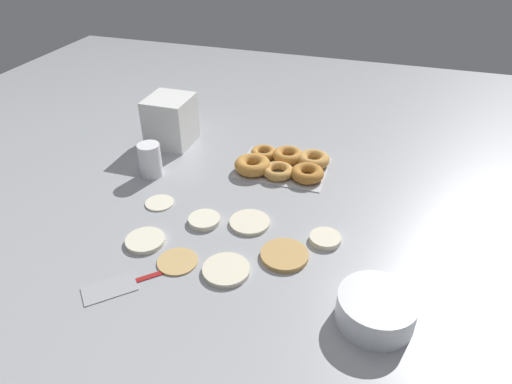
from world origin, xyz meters
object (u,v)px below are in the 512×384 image
pancake_5 (160,202)px  batter_bowl (376,309)px  donut_tray (283,164)px  spatula (123,285)px  pancake_0 (204,220)px  pancake_3 (284,255)px  paper_cup (150,160)px  pancake_2 (226,270)px  pancake_6 (325,239)px  container_stack (171,121)px  pancake_1 (145,241)px  pancake_7 (177,261)px  pancake_4 (250,222)px

pancake_5 → batter_bowl: 0.68m
donut_tray → spatula: donut_tray is taller
pancake_0 → batter_bowl: batter_bowl is taller
pancake_5 → spatula: size_ratio=0.38×
pancake_3 → paper_cup: 0.56m
pancake_2 → spatula: 0.24m
pancake_6 → batter_bowl: 0.27m
pancake_3 → container_stack: 0.72m
pancake_1 → paper_cup: (0.14, -0.30, 0.05)m
pancake_0 → pancake_7: pancake_0 is taller
pancake_0 → pancake_3: 0.25m
pancake_6 → donut_tray: (0.19, -0.32, 0.01)m
pancake_4 → container_stack: size_ratio=0.65×
pancake_1 → paper_cup: bearing=-64.7°
pancake_5 → container_stack: 0.39m
pancake_0 → pancake_5: size_ratio=1.06×
pancake_0 → batter_bowl: size_ratio=0.53×
pancake_0 → pancake_3: size_ratio=0.73×
pancake_0 → pancake_2: pancake_0 is taller
pancake_5 → pancake_7: size_ratio=0.83×
pancake_2 → donut_tray: donut_tray is taller
pancake_7 → container_stack: container_stack is taller
donut_tray → spatula: (0.22, 0.61, -0.02)m
pancake_5 → pancake_7: bearing=126.9°
pancake_1 → pancake_4: (-0.23, -0.15, -0.00)m
pancake_7 → paper_cup: paper_cup is taller
pancake_4 → pancake_6: (-0.21, 0.01, 0.00)m
pancake_7 → spatula: size_ratio=0.46×
donut_tray → paper_cup: size_ratio=2.69×
pancake_6 → pancake_7: bearing=29.8°
pancake_4 → donut_tray: bearing=-92.4°
pancake_4 → pancake_6: size_ratio=1.35×
container_stack → pancake_2: bearing=126.4°
pancake_4 → batter_bowl: (-0.35, 0.24, 0.03)m
container_stack → batter_bowl: bearing=141.6°
pancake_2 → donut_tray: size_ratio=0.40×
pancake_5 → pancake_1: bearing=105.6°
pancake_2 → pancake_4: size_ratio=1.03×
pancake_0 → batter_bowl: 0.52m
pancake_1 → pancake_6: pancake_6 is taller
batter_bowl → container_stack: 0.97m
pancake_0 → pancake_7: bearing=89.9°
pancake_6 → pancake_0: bearing=3.6°
pancake_0 → pancake_1: pancake_0 is taller
donut_tray → paper_cup: bearing=22.3°
donut_tray → container_stack: container_stack is taller
pancake_4 → donut_tray: size_ratio=0.38×
spatula → pancake_4: bearing=-167.5°
paper_cup → container_stack: bearing=-80.9°
pancake_3 → batter_bowl: (-0.23, 0.13, 0.03)m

